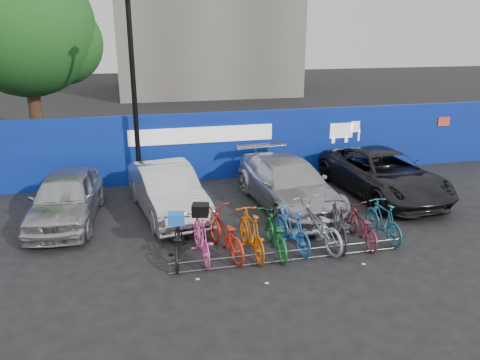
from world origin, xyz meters
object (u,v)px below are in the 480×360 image
object	(u,v)px
car_0	(66,198)
bike_0	(177,242)
bike_6	(317,224)
bike_1	(201,237)
bike_8	(361,226)
bike_3	(251,233)
car_3	(383,174)
car_2	(288,183)
bike_5	(292,229)
car_1	(167,190)
bike_7	(338,225)
bike_2	(225,233)
bike_4	(275,233)
bike_9	(383,220)
lamppost	(134,91)
bike_rack	(290,255)
tree	(31,31)

from	to	relation	value
car_0	bike_0	bearing A→B (deg)	-42.96
bike_6	bike_1	bearing A→B (deg)	-9.09
bike_0	bike_8	world-z (taller)	bike_0
bike_6	bike_3	bearing A→B (deg)	-5.76
car_3	bike_8	distance (m)	3.88
car_2	bike_5	xyz separation A→B (m)	(-0.83, -2.76, -0.20)
car_1	car_2	xyz separation A→B (m)	(3.58, -0.24, 0.01)
bike_0	bike_7	xyz separation A→B (m)	(3.92, -0.11, 0.10)
bike_0	bike_5	xyz separation A→B (m)	(2.78, -0.03, 0.07)
bike_3	bike_0	bearing A→B (deg)	-7.55
car_0	bike_2	bearing A→B (deg)	-32.31
bike_3	bike_8	world-z (taller)	bike_3
car_3	bike_6	world-z (taller)	car_3
bike_2	bike_4	distance (m)	1.21
bike_7	bike_9	distance (m)	1.29
lamppost	bike_5	distance (m)	6.94
car_2	bike_0	distance (m)	4.53
car_2	bike_1	world-z (taller)	car_2
bike_rack	bike_5	world-z (taller)	bike_5
bike_1	bike_3	bearing A→B (deg)	173.55
lamppost	bike_6	xyz separation A→B (m)	(4.12, -5.30, -2.72)
bike_1	bike_9	xyz separation A→B (m)	(4.66, 0.00, -0.04)
tree	bike_9	world-z (taller)	tree
car_0	bike_9	size ratio (longest dim) A/B	2.46
bike_4	bike_rack	bearing A→B (deg)	111.62
bike_rack	bike_0	distance (m)	2.63
lamppost	bike_8	world-z (taller)	lamppost
lamppost	car_0	bearing A→B (deg)	-131.71
bike_3	bike_5	bearing A→B (deg)	-179.30
car_2	bike_3	size ratio (longest dim) A/B	2.69
lamppost	car_2	world-z (taller)	lamppost
car_3	bike_5	xyz separation A→B (m)	(-4.13, -3.02, -0.19)
bike_2	bike_7	world-z (taller)	bike_7
car_0	bike_8	size ratio (longest dim) A/B	2.40
bike_1	bike_2	distance (m)	0.59
bike_rack	bike_6	distance (m)	1.22
bike_4	bike_8	bearing A→B (deg)	-176.82
car_0	bike_4	world-z (taller)	car_0
car_2	bike_5	bearing A→B (deg)	-111.58
car_3	bike_9	distance (m)	3.48
bike_1	bike_7	distance (m)	3.37
bike_0	bike_7	size ratio (longest dim) A/B	0.94
bike_4	bike_5	world-z (taller)	bike_5
bike_9	bike_4	bearing A→B (deg)	-0.25
car_0	bike_7	bearing A→B (deg)	-20.35
tree	bike_1	size ratio (longest dim) A/B	4.32
car_3	bike_rack	bearing A→B (deg)	-143.79
bike_rack	bike_8	size ratio (longest dim) A/B	3.24
bike_9	bike_1	bearing A→B (deg)	-1.90
car_2	bike_1	distance (m)	4.13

